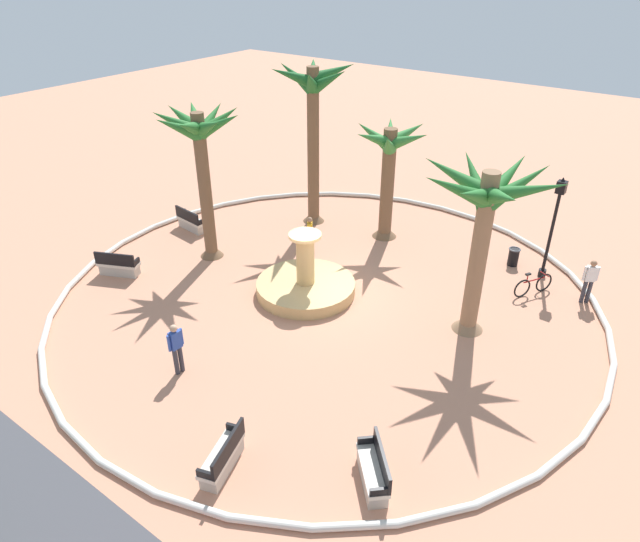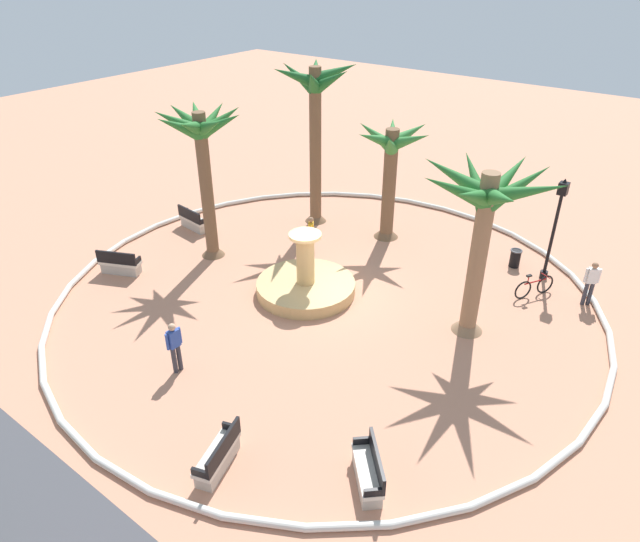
{
  "view_description": "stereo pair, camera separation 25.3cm",
  "coord_description": "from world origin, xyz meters",
  "px_view_note": "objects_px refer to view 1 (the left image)",
  "views": [
    {
      "loc": [
        -9.98,
        14.05,
        10.98
      ],
      "look_at": [
        0.22,
        0.08,
        1.0
      ],
      "focal_mm": 31.75,
      "sensor_mm": 36.0,
      "label": 1
    },
    {
      "loc": [
        -10.18,
        13.89,
        10.98
      ],
      "look_at": [
        0.22,
        0.08,
        1.0
      ],
      "focal_mm": 31.75,
      "sensor_mm": 36.0,
      "label": 2
    }
  ],
  "objects_px": {
    "bench_east": "(223,458)",
    "bench_southeast": "(374,472)",
    "palm_tree_by_curb": "(200,145)",
    "person_cyclist_photo": "(176,346)",
    "bench_north": "(119,267)",
    "fountain": "(306,285)",
    "bicycle_red_frame": "(533,285)",
    "palm_tree_far_side": "(485,212)",
    "person_pedestrian_stroll": "(310,234)",
    "person_cyclist_helmet": "(590,279)",
    "trash_bin": "(514,256)",
    "palm_tree_mid_plaza": "(313,112)",
    "palm_tree_near_fountain": "(389,161)",
    "lamppost": "(554,221)",
    "bench_west": "(191,222)"
  },
  "relations": [
    {
      "from": "bench_east",
      "to": "bench_southeast",
      "type": "distance_m",
      "value": 3.6
    },
    {
      "from": "palm_tree_by_curb",
      "to": "person_cyclist_photo",
      "type": "bearing_deg",
      "value": 128.21
    },
    {
      "from": "palm_tree_by_curb",
      "to": "bench_north",
      "type": "relative_size",
      "value": 3.66
    },
    {
      "from": "fountain",
      "to": "bench_east",
      "type": "height_order",
      "value": "fountain"
    },
    {
      "from": "bicycle_red_frame",
      "to": "bench_east",
      "type": "bearing_deg",
      "value": 74.44
    },
    {
      "from": "bench_east",
      "to": "bench_north",
      "type": "bearing_deg",
      "value": -23.88
    },
    {
      "from": "palm_tree_by_curb",
      "to": "palm_tree_far_side",
      "type": "bearing_deg",
      "value": -172.64
    },
    {
      "from": "palm_tree_far_side",
      "to": "person_cyclist_photo",
      "type": "height_order",
      "value": "palm_tree_far_side"
    },
    {
      "from": "palm_tree_far_side",
      "to": "person_pedestrian_stroll",
      "type": "height_order",
      "value": "palm_tree_far_side"
    },
    {
      "from": "fountain",
      "to": "person_cyclist_helmet",
      "type": "distance_m",
      "value": 9.91
    },
    {
      "from": "trash_bin",
      "to": "bicycle_red_frame",
      "type": "bearing_deg",
      "value": 127.74
    },
    {
      "from": "palm_tree_by_curb",
      "to": "bench_east",
      "type": "relative_size",
      "value": 3.63
    },
    {
      "from": "bench_southeast",
      "to": "person_cyclist_helmet",
      "type": "distance_m",
      "value": 11.25
    },
    {
      "from": "trash_bin",
      "to": "person_cyclist_photo",
      "type": "xyz_separation_m",
      "value": [
        5.68,
        12.17,
        0.56
      ]
    },
    {
      "from": "bicycle_red_frame",
      "to": "person_cyclist_photo",
      "type": "height_order",
      "value": "person_cyclist_photo"
    },
    {
      "from": "palm_tree_mid_plaza",
      "to": "fountain",
      "type": "bearing_deg",
      "value": 124.1
    },
    {
      "from": "palm_tree_mid_plaza",
      "to": "bicycle_red_frame",
      "type": "distance_m",
      "value": 11.14
    },
    {
      "from": "bench_southeast",
      "to": "trash_bin",
      "type": "height_order",
      "value": "bench_southeast"
    },
    {
      "from": "palm_tree_near_fountain",
      "to": "person_pedestrian_stroll",
      "type": "height_order",
      "value": "palm_tree_near_fountain"
    },
    {
      "from": "bench_east",
      "to": "lamppost",
      "type": "relative_size",
      "value": 0.42
    },
    {
      "from": "palm_tree_far_side",
      "to": "palm_tree_near_fountain",
      "type": "bearing_deg",
      "value": -37.14
    },
    {
      "from": "lamppost",
      "to": "trash_bin",
      "type": "height_order",
      "value": "lamppost"
    },
    {
      "from": "bench_north",
      "to": "bench_east",
      "type": "bearing_deg",
      "value": 156.12
    },
    {
      "from": "bench_west",
      "to": "fountain",
      "type": "bearing_deg",
      "value": 170.58
    },
    {
      "from": "palm_tree_near_fountain",
      "to": "person_cyclist_helmet",
      "type": "height_order",
      "value": "palm_tree_near_fountain"
    },
    {
      "from": "bench_southeast",
      "to": "bicycle_red_frame",
      "type": "bearing_deg",
      "value": -91.57
    },
    {
      "from": "bench_west",
      "to": "person_pedestrian_stroll",
      "type": "height_order",
      "value": "person_pedestrian_stroll"
    },
    {
      "from": "fountain",
      "to": "trash_bin",
      "type": "height_order",
      "value": "fountain"
    },
    {
      "from": "palm_tree_by_curb",
      "to": "bench_west",
      "type": "distance_m",
      "value": 5.06
    },
    {
      "from": "fountain",
      "to": "trash_bin",
      "type": "bearing_deg",
      "value": -129.62
    },
    {
      "from": "palm_tree_far_side",
      "to": "palm_tree_mid_plaza",
      "type": "bearing_deg",
      "value": -22.4
    },
    {
      "from": "person_cyclist_helmet",
      "to": "person_cyclist_photo",
      "type": "relative_size",
      "value": 1.0
    },
    {
      "from": "bicycle_red_frame",
      "to": "palm_tree_mid_plaza",
      "type": "bearing_deg",
      "value": -2.09
    },
    {
      "from": "lamppost",
      "to": "person_cyclist_helmet",
      "type": "relative_size",
      "value": 2.38
    },
    {
      "from": "palm_tree_far_side",
      "to": "bench_southeast",
      "type": "distance_m",
      "value": 8.13
    },
    {
      "from": "palm_tree_near_fountain",
      "to": "bench_north",
      "type": "bearing_deg",
      "value": 53.65
    },
    {
      "from": "trash_bin",
      "to": "person_pedestrian_stroll",
      "type": "xyz_separation_m",
      "value": [
        7.04,
        3.95,
        0.52
      ]
    },
    {
      "from": "palm_tree_mid_plaza",
      "to": "bench_north",
      "type": "bearing_deg",
      "value": 69.49
    },
    {
      "from": "bicycle_red_frame",
      "to": "lamppost",
      "type": "bearing_deg",
      "value": -86.19
    },
    {
      "from": "person_cyclist_photo",
      "to": "bicycle_red_frame",
      "type": "bearing_deg",
      "value": -123.8
    },
    {
      "from": "palm_tree_by_curb",
      "to": "bench_east",
      "type": "xyz_separation_m",
      "value": [
        -8.09,
        7.53,
        -4.25
      ]
    },
    {
      "from": "lamppost",
      "to": "bench_north",
      "type": "bearing_deg",
      "value": 35.62
    },
    {
      "from": "palm_tree_far_side",
      "to": "person_pedestrian_stroll",
      "type": "xyz_separation_m",
      "value": [
        7.35,
        -1.14,
        -3.31
      ]
    },
    {
      "from": "trash_bin",
      "to": "person_pedestrian_stroll",
      "type": "distance_m",
      "value": 8.09
    },
    {
      "from": "palm_tree_by_curb",
      "to": "person_pedestrian_stroll",
      "type": "distance_m",
      "value": 5.45
    },
    {
      "from": "palm_tree_by_curb",
      "to": "palm_tree_far_side",
      "type": "xyz_separation_m",
      "value": [
        -10.49,
        -1.36,
        -0.38
      ]
    },
    {
      "from": "palm_tree_mid_plaza",
      "to": "trash_bin",
      "type": "xyz_separation_m",
      "value": [
        -8.82,
        -1.34,
        -4.59
      ]
    },
    {
      "from": "palm_tree_near_fountain",
      "to": "trash_bin",
      "type": "distance_m",
      "value": 6.22
    },
    {
      "from": "bench_east",
      "to": "trash_bin",
      "type": "distance_m",
      "value": 14.13
    },
    {
      "from": "palm_tree_near_fountain",
      "to": "person_cyclist_helmet",
      "type": "bearing_deg",
      "value": 177.44
    }
  ]
}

